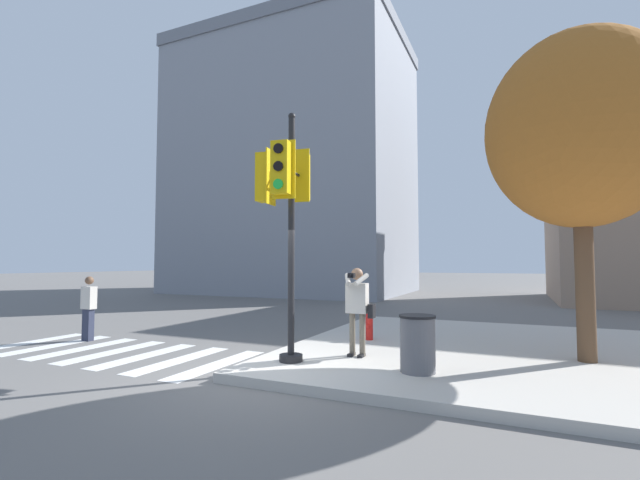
% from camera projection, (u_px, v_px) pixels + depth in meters
% --- Properties ---
extents(ground_plane, '(160.00, 160.00, 0.00)m').
position_uv_depth(ground_plane, '(257.00, 379.00, 7.03)').
color(ground_plane, slate).
extents(sidewalk_corner, '(8.00, 8.00, 0.16)m').
position_uv_depth(sidewalk_corner, '(495.00, 352.00, 8.78)').
color(sidewalk_corner, '#BCB7AD').
rests_on(sidewalk_corner, ground_plane).
extents(crosswalk_stripes, '(5.94, 2.59, 0.01)m').
position_uv_depth(crosswalk_stripes, '(113.00, 352.00, 9.14)').
color(crosswalk_stripes, silver).
rests_on(crosswalk_stripes, ground_plane).
extents(traffic_signal_pole, '(0.97, 1.39, 4.50)m').
position_uv_depth(traffic_signal_pole, '(285.00, 197.00, 7.78)').
color(traffic_signal_pole, black).
rests_on(traffic_signal_pole, sidewalk_corner).
extents(person_photographer, '(0.58, 0.54, 1.65)m').
position_uv_depth(person_photographer, '(358.00, 303.00, 8.08)').
color(person_photographer, black).
rests_on(person_photographer, sidewalk_corner).
extents(pedestrian_distant, '(0.34, 0.20, 1.57)m').
position_uv_depth(pedestrian_distant, '(89.00, 307.00, 10.51)').
color(pedestrian_distant, '#282D42').
rests_on(pedestrian_distant, ground_plane).
extents(street_tree, '(3.26, 3.26, 5.97)m').
position_uv_depth(street_tree, '(580.00, 131.00, 7.79)').
color(street_tree, brown).
rests_on(street_tree, sidewalk_corner).
extents(fire_hydrant, '(0.17, 0.23, 0.64)m').
position_uv_depth(fire_hydrant, '(369.00, 326.00, 9.74)').
color(fire_hydrant, red).
rests_on(fire_hydrant, sidewalk_corner).
extents(trash_bin, '(0.58, 0.58, 0.91)m').
position_uv_depth(trash_bin, '(418.00, 343.00, 6.86)').
color(trash_bin, '#5B5B60').
rests_on(trash_bin, sidewalk_corner).
extents(building_left, '(14.63, 10.46, 16.66)m').
position_uv_depth(building_left, '(295.00, 167.00, 28.79)').
color(building_left, gray).
rests_on(building_left, ground_plane).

